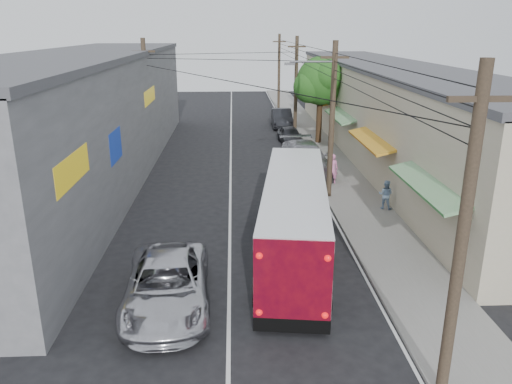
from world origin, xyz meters
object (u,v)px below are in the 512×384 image
at_px(coach_bus, 294,218).
at_px(jeepney, 167,285).
at_px(parked_car_far, 282,118).
at_px(pedestrian_near, 332,169).
at_px(parked_car_mid, 290,135).
at_px(pedestrian_far, 386,195).
at_px(parked_suv, 305,158).

height_order(coach_bus, jeepney, coach_bus).
relative_size(coach_bus, parked_car_far, 2.25).
height_order(coach_bus, pedestrian_near, coach_bus).
height_order(parked_car_mid, pedestrian_far, pedestrian_far).
height_order(parked_car_mid, parked_car_far, parked_car_far).
xyz_separation_m(jeepney, pedestrian_far, (9.55, 8.45, 0.06)).
xyz_separation_m(parked_car_mid, parked_car_far, (0.00, 6.95, 0.15)).
relative_size(jeepney, pedestrian_near, 3.31).
distance_m(parked_car_mid, pedestrian_near, 10.88).
xyz_separation_m(parked_car_mid, pedestrian_near, (1.20, -10.81, 0.31)).
xyz_separation_m(jeepney, pedestrian_near, (7.76, 12.77, 0.19)).
bearing_deg(parked_car_mid, parked_suv, -95.43).
height_order(jeepney, pedestrian_near, pedestrian_near).
distance_m(pedestrian_near, pedestrian_far, 4.67).
xyz_separation_m(coach_bus, parked_car_far, (2.08, 26.98, -0.81)).
bearing_deg(pedestrian_near, parked_car_far, -71.40).
height_order(coach_bus, parked_car_mid, coach_bus).
relative_size(coach_bus, jeepney, 1.95).
bearing_deg(pedestrian_far, parked_suv, -39.85).
relative_size(jeepney, parked_suv, 0.90).
bearing_deg(parked_suv, parked_car_mid, 85.55).
distance_m(parked_suv, parked_car_mid, 8.13).
bearing_deg(parked_car_mid, pedestrian_far, -84.26).
bearing_deg(pedestrian_far, pedestrian_near, -40.44).
xyz_separation_m(jeepney, parked_car_far, (6.56, 30.53, 0.02)).
distance_m(parked_suv, pedestrian_far, 7.61).
height_order(parked_car_far, pedestrian_near, pedestrian_near).
relative_size(coach_bus, parked_suv, 1.76).
distance_m(jeepney, pedestrian_near, 14.94).
distance_m(jeepney, parked_car_far, 31.23).
bearing_deg(pedestrian_near, parked_suv, -51.23).
height_order(coach_bus, pedestrian_far, coach_bus).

